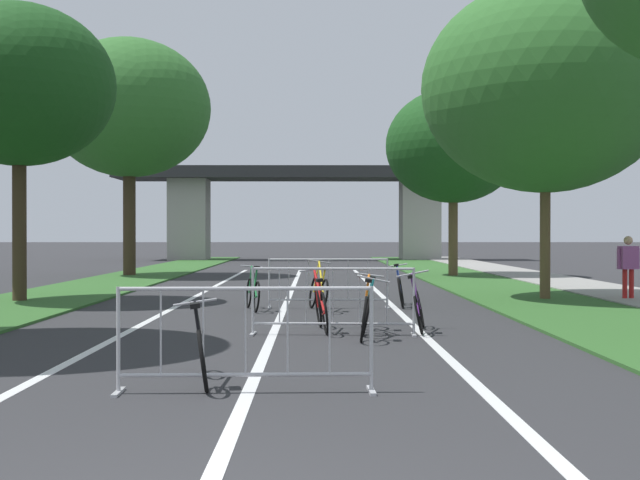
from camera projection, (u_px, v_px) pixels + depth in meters
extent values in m
cube|color=#2D5B26|center=(115.00, 282.00, 26.64)|extent=(3.02, 54.90, 0.05)
cube|color=#2D5B26|center=(474.00, 282.00, 26.70)|extent=(3.02, 54.90, 0.05)
cube|color=gray|center=(558.00, 281.00, 26.71)|extent=(2.37, 54.90, 0.08)
cube|color=silver|center=(288.00, 298.00, 20.09)|extent=(0.14, 31.76, 0.01)
cube|color=silver|center=(385.00, 298.00, 20.10)|extent=(0.14, 31.76, 0.01)
cube|color=silver|center=(191.00, 299.00, 20.08)|extent=(0.14, 31.76, 0.01)
cube|color=#2D2D30|center=(304.00, 174.00, 49.54)|extent=(22.24, 4.05, 0.68)
cube|color=#9E9B93|center=(189.00, 220.00, 49.53)|extent=(2.25, 2.40, 4.81)
cube|color=#9E9B93|center=(420.00, 220.00, 49.60)|extent=(2.25, 2.40, 4.81)
cylinder|color=#3D2D1E|center=(19.00, 229.00, 18.96)|extent=(0.32, 0.32, 3.33)
ellipsoid|color=#194719|center=(19.00, 85.00, 18.94)|extent=(4.34, 4.34, 3.69)
cylinder|color=#3D2D1E|center=(129.00, 223.00, 30.64)|extent=(0.46, 0.46, 3.96)
ellipsoid|color=#2D6628|center=(129.00, 108.00, 30.60)|extent=(5.98, 5.98, 5.09)
cylinder|color=brown|center=(545.00, 240.00, 19.52)|extent=(0.24, 0.24, 2.82)
ellipsoid|color=#2D6628|center=(545.00, 88.00, 19.49)|extent=(5.80, 5.80, 4.93)
cylinder|color=brown|center=(453.00, 236.00, 30.37)|extent=(0.34, 0.34, 2.94)
ellipsoid|color=#194719|center=(453.00, 146.00, 30.35)|extent=(4.93, 4.93, 4.19)
cylinder|color=#ADADB2|center=(118.00, 340.00, 8.15)|extent=(0.04, 0.04, 1.05)
cube|color=#ADADB2|center=(118.00, 392.00, 8.15)|extent=(0.07, 0.44, 0.03)
cylinder|color=#ADADB2|center=(371.00, 339.00, 8.23)|extent=(0.04, 0.04, 1.05)
cube|color=#ADADB2|center=(371.00, 391.00, 8.24)|extent=(0.07, 0.44, 0.03)
cylinder|color=#ADADB2|center=(245.00, 289.00, 8.19)|extent=(2.49, 0.11, 0.04)
cylinder|color=#ADADB2|center=(245.00, 375.00, 8.19)|extent=(2.49, 0.11, 0.04)
cylinder|color=#ADADB2|center=(161.00, 331.00, 8.16)|extent=(0.02, 0.02, 0.87)
cylinder|color=#ADADB2|center=(203.00, 331.00, 8.18)|extent=(0.02, 0.02, 0.87)
cylinder|color=#ADADB2|center=(245.00, 331.00, 8.19)|extent=(0.02, 0.02, 0.87)
cylinder|color=#ADADB2|center=(288.00, 330.00, 8.20)|extent=(0.02, 0.02, 0.87)
cylinder|color=#ADADB2|center=(330.00, 330.00, 8.22)|extent=(0.02, 0.02, 0.87)
cylinder|color=#ADADB2|center=(253.00, 301.00, 12.90)|extent=(0.04, 0.04, 1.05)
cube|color=#ADADB2|center=(253.00, 334.00, 12.90)|extent=(0.08, 0.44, 0.03)
cylinder|color=#ADADB2|center=(414.00, 302.00, 12.79)|extent=(0.04, 0.04, 1.05)
cube|color=#ADADB2|center=(414.00, 335.00, 12.79)|extent=(0.08, 0.44, 0.03)
cylinder|color=#ADADB2|center=(333.00, 269.00, 12.84)|extent=(2.49, 0.16, 0.04)
cylinder|color=#ADADB2|center=(333.00, 324.00, 12.85)|extent=(2.49, 0.16, 0.04)
cylinder|color=#ADADB2|center=(279.00, 295.00, 12.88)|extent=(0.02, 0.02, 0.87)
cylinder|color=#ADADB2|center=(306.00, 295.00, 12.86)|extent=(0.02, 0.02, 0.87)
cylinder|color=#ADADB2|center=(333.00, 296.00, 12.84)|extent=(0.02, 0.02, 0.87)
cylinder|color=#ADADB2|center=(360.00, 296.00, 12.83)|extent=(0.02, 0.02, 0.87)
cylinder|color=#ADADB2|center=(387.00, 296.00, 12.81)|extent=(0.02, 0.02, 0.87)
cylinder|color=#ADADB2|center=(269.00, 283.00, 17.47)|extent=(0.04, 0.04, 1.05)
cube|color=#ADADB2|center=(269.00, 308.00, 17.48)|extent=(0.07, 0.44, 0.03)
cylinder|color=#ADADB2|center=(387.00, 283.00, 17.52)|extent=(0.04, 0.04, 1.05)
cube|color=#ADADB2|center=(387.00, 307.00, 17.52)|extent=(0.07, 0.44, 0.03)
cylinder|color=#ADADB2|center=(328.00, 259.00, 17.49)|extent=(2.49, 0.08, 0.04)
cylinder|color=#ADADB2|center=(328.00, 300.00, 17.50)|extent=(2.49, 0.08, 0.04)
cylinder|color=#ADADB2|center=(289.00, 279.00, 17.48)|extent=(0.02, 0.02, 0.87)
cylinder|color=#ADADB2|center=(309.00, 279.00, 17.49)|extent=(0.02, 0.02, 0.87)
cylinder|color=#ADADB2|center=(328.00, 279.00, 17.49)|extent=(0.02, 0.02, 0.87)
cylinder|color=#ADADB2|center=(348.00, 279.00, 17.50)|extent=(0.02, 0.02, 0.87)
cylinder|color=#ADADB2|center=(368.00, 279.00, 17.51)|extent=(0.02, 0.02, 0.87)
torus|color=black|center=(203.00, 361.00, 8.19)|extent=(0.22, 0.64, 0.63)
torus|color=black|center=(201.00, 347.00, 9.24)|extent=(0.22, 0.64, 0.63)
cylinder|color=black|center=(199.00, 330.00, 8.68)|extent=(0.26, 1.01, 0.53)
cylinder|color=black|center=(199.00, 333.00, 8.48)|extent=(0.12, 0.13, 0.58)
cylinder|color=black|center=(203.00, 361.00, 8.36)|extent=(0.07, 0.34, 0.07)
cylinder|color=black|center=(198.00, 324.00, 9.20)|extent=(0.10, 0.10, 0.50)
cube|color=black|center=(195.00, 305.00, 8.44)|extent=(0.14, 0.25, 0.06)
cylinder|color=#99999E|center=(195.00, 302.00, 9.17)|extent=(0.48, 0.10, 0.09)
torus|color=black|center=(366.00, 308.00, 13.75)|extent=(0.21, 0.67, 0.66)
torus|color=black|center=(367.00, 314.00, 12.75)|extent=(0.21, 0.67, 0.66)
cylinder|color=#197A7F|center=(370.00, 294.00, 13.27)|extent=(0.10, 0.98, 0.57)
cylinder|color=#197A7F|center=(369.00, 296.00, 13.46)|extent=(0.16, 0.11, 0.58)
cylinder|color=#197A7F|center=(366.00, 311.00, 13.59)|extent=(0.05, 0.33, 0.08)
cylinder|color=#197A7F|center=(370.00, 297.00, 12.77)|extent=(0.15, 0.09, 0.55)
cube|color=black|center=(372.00, 278.00, 13.49)|extent=(0.12, 0.25, 0.07)
cylinder|color=#99999E|center=(374.00, 279.00, 12.79)|extent=(0.51, 0.05, 0.13)
torus|color=black|center=(418.00, 315.00, 12.87)|extent=(0.26, 0.66, 0.63)
torus|color=black|center=(420.00, 309.00, 13.82)|extent=(0.26, 0.66, 0.63)
cylinder|color=#662884|center=(415.00, 293.00, 13.32)|extent=(0.06, 0.94, 0.62)
cylinder|color=#662884|center=(415.00, 296.00, 13.14)|extent=(0.18, 0.09, 0.63)
cylinder|color=#662884|center=(419.00, 315.00, 13.02)|extent=(0.08, 0.31, 0.07)
cylinder|color=#662884|center=(416.00, 291.00, 13.80)|extent=(0.16, 0.07, 0.60)
cube|color=black|center=(411.00, 276.00, 13.12)|extent=(0.14, 0.25, 0.07)
cylinder|color=#99999E|center=(413.00, 274.00, 13.78)|extent=(0.54, 0.11, 0.14)
torus|color=black|center=(364.00, 319.00, 11.95)|extent=(0.17, 0.69, 0.68)
torus|color=black|center=(365.00, 312.00, 12.99)|extent=(0.17, 0.69, 0.68)
cylinder|color=orange|center=(367.00, 296.00, 12.44)|extent=(0.18, 1.01, 0.62)
cylinder|color=orange|center=(366.00, 301.00, 12.24)|extent=(0.12, 0.13, 0.60)
cylinder|color=orange|center=(364.00, 320.00, 12.11)|extent=(0.05, 0.34, 0.08)
cylinder|color=orange|center=(367.00, 294.00, 12.96)|extent=(0.11, 0.10, 0.59)
cube|color=black|center=(368.00, 280.00, 12.20)|extent=(0.12, 0.25, 0.06)
cylinder|color=#99999E|center=(369.00, 275.00, 12.93)|extent=(0.46, 0.06, 0.08)
torus|color=black|center=(257.00, 297.00, 16.54)|extent=(0.23, 0.64, 0.63)
torus|color=black|center=(249.00, 293.00, 17.57)|extent=(0.23, 0.64, 0.63)
cylinder|color=#1E7238|center=(254.00, 281.00, 17.03)|extent=(0.22, 1.03, 0.60)
cylinder|color=#1E7238|center=(255.00, 283.00, 16.83)|extent=(0.12, 0.11, 0.63)
cylinder|color=#1E7238|center=(255.00, 297.00, 16.70)|extent=(0.11, 0.34, 0.07)
cylinder|color=#1E7238|center=(250.00, 280.00, 17.55)|extent=(0.10, 0.08, 0.57)
cube|color=black|center=(257.00, 267.00, 16.80)|extent=(0.15, 0.26, 0.06)
cylinder|color=#99999E|center=(252.00, 266.00, 17.53)|extent=(0.46, 0.13, 0.07)
torus|color=black|center=(400.00, 293.00, 17.49)|extent=(0.23, 0.67, 0.66)
torus|color=black|center=(401.00, 290.00, 18.44)|extent=(0.23, 0.67, 0.66)
cylinder|color=#1E389E|center=(399.00, 279.00, 17.94)|extent=(0.06, 0.94, 0.57)
cylinder|color=#1E389E|center=(399.00, 280.00, 17.76)|extent=(0.16, 0.10, 0.63)
cylinder|color=#1E389E|center=(401.00, 293.00, 17.64)|extent=(0.07, 0.31, 0.08)
cylinder|color=#1E389E|center=(399.00, 278.00, 18.42)|extent=(0.13, 0.08, 0.55)
cube|color=black|center=(396.00, 265.00, 17.73)|extent=(0.13, 0.25, 0.07)
cylinder|color=#99999E|center=(397.00, 265.00, 18.40)|extent=(0.46, 0.08, 0.10)
torus|color=black|center=(323.00, 296.00, 16.47)|extent=(0.28, 0.70, 0.68)
torus|color=black|center=(314.00, 292.00, 17.47)|extent=(0.28, 0.70, 0.68)
cylinder|color=gold|center=(321.00, 278.00, 16.95)|extent=(0.12, 1.00, 0.68)
cylinder|color=gold|center=(322.00, 283.00, 16.76)|extent=(0.16, 0.10, 0.59)
cylinder|color=gold|center=(322.00, 296.00, 16.63)|extent=(0.10, 0.33, 0.08)
cylinder|color=gold|center=(316.00, 277.00, 17.45)|extent=(0.15, 0.07, 0.65)
cube|color=black|center=(325.00, 268.00, 16.73)|extent=(0.15, 0.26, 0.07)
cylinder|color=#99999E|center=(319.00, 261.00, 17.44)|extent=(0.51, 0.13, 0.11)
torus|color=black|center=(325.00, 313.00, 12.85)|extent=(0.17, 0.69, 0.68)
torus|color=black|center=(318.00, 307.00, 13.89)|extent=(0.17, 0.69, 0.68)
cylinder|color=red|center=(319.00, 291.00, 13.34)|extent=(0.20, 1.01, 0.67)
cylinder|color=red|center=(321.00, 297.00, 13.14)|extent=(0.10, 0.13, 0.56)
cylinder|color=red|center=(324.00, 314.00, 13.01)|extent=(0.05, 0.34, 0.08)
cylinder|color=red|center=(316.00, 288.00, 13.85)|extent=(0.11, 0.10, 0.64)
cube|color=black|center=(319.00, 280.00, 13.10)|extent=(0.13, 0.25, 0.06)
cylinder|color=#99999E|center=(314.00, 270.00, 13.82)|extent=(0.50, 0.07, 0.08)
cylinder|color=#B21E1E|center=(631.00, 285.00, 19.25)|extent=(0.11, 0.11, 0.75)
cylinder|color=#B21E1E|center=(625.00, 285.00, 19.22)|extent=(0.11, 0.11, 0.75)
cube|color=#994C8C|center=(628.00, 258.00, 19.23)|extent=(0.44, 0.31, 0.53)
cylinder|color=#994C8C|center=(638.00, 259.00, 19.27)|extent=(0.09, 0.09, 0.48)
cylinder|color=#994C8C|center=(619.00, 259.00, 19.20)|extent=(0.09, 0.09, 0.48)
sphere|color=tan|center=(628.00, 240.00, 19.23)|extent=(0.20, 0.20, 0.20)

